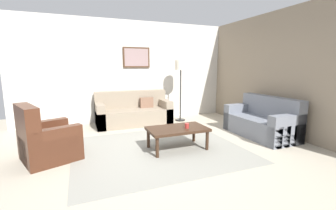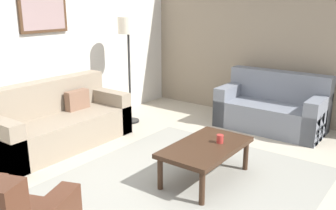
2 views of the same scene
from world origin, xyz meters
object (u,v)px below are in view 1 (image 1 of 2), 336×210
Objects in this scene: cup at (187,126)px; armchair_leather at (45,142)px; couch_loveseat at (263,122)px; coffee_table at (177,130)px; lamp_standing at (181,71)px; framed_artwork at (136,57)px; couch_main at (133,113)px.

armchair_leather is at bearing 170.32° from cup.
couch_loveseat is 1.45× the size of coffee_table.
couch_loveseat is 0.93× the size of lamp_standing.
coffee_table is 11.64× the size of cup.
coffee_table is 1.46× the size of framed_artwork.
coffee_table is at bearing -81.53° from couch_main.
couch_loveseat is at bearing -41.06° from couch_main.
couch_loveseat is 2.14m from coffee_table.
armchair_leather is 0.94× the size of coffee_table.
couch_main is at bearing 98.47° from coffee_table.
framed_artwork is (-1.12, 0.55, 0.39)m from lamp_standing.
couch_main is 2.59× the size of framed_artwork.
armchair_leather reaches higher than coffee_table.
armchair_leather is 1.38× the size of framed_artwork.
framed_artwork is at bearing 131.44° from couch_loveseat.
cup is 0.13× the size of framed_artwork.
armchair_leather is 2.26m from coffee_table.
framed_artwork reaches higher than lamp_standing.
framed_artwork is (-0.26, 2.70, 1.34)m from cup.
coffee_table is at bearing -8.08° from armchair_leather.
coffee_table is 2.52m from lamp_standing.
cup is (0.48, -2.31, 0.16)m from couch_main.
armchair_leather is at bearing -132.92° from framed_artwork.
couch_main and couch_loveseat have the same top height.
armchair_leather is (-4.38, 0.25, 0.01)m from couch_loveseat.
couch_loveseat is 2.54m from lamp_standing.
armchair_leather is at bearing 171.92° from coffee_table.
coffee_table is 0.64× the size of lamp_standing.
coffee_table is at bearing -87.65° from framed_artwork.
coffee_table is (-2.14, -0.07, 0.06)m from couch_loveseat.
framed_artwork reaches higher than coffee_table.
couch_main is 1.75m from lamp_standing.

